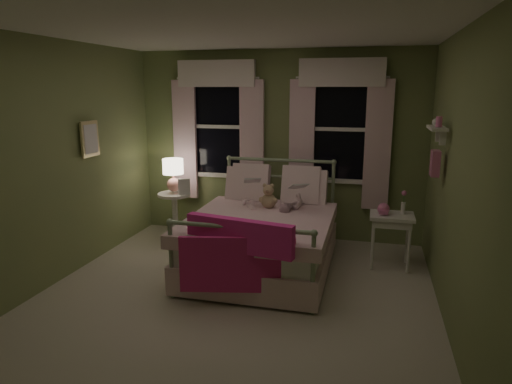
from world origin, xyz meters
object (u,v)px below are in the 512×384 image
(bed, at_px, (263,237))
(child_left, at_px, (250,185))
(nightstand_left, at_px, (175,209))
(table_lamp, at_px, (173,172))
(child_right, at_px, (294,186))
(nightstand_right, at_px, (392,223))
(teddy_bear, at_px, (269,198))

(bed, relative_size, child_left, 3.01)
(nightstand_left, relative_size, table_lamp, 1.41)
(child_left, xyz_separation_m, nightstand_left, (-1.19, 0.36, -0.49))
(bed, relative_size, table_lamp, 4.42)
(child_left, xyz_separation_m, child_right, (0.56, 0.00, 0.01))
(child_left, xyz_separation_m, table_lamp, (-1.19, 0.36, 0.05))
(nightstand_right, bearing_deg, teddy_bear, -174.73)
(child_right, height_order, table_lamp, child_right)
(teddy_bear, bearing_deg, child_left, 150.50)
(nightstand_left, distance_m, table_lamp, 0.54)
(child_left, height_order, nightstand_right, child_left)
(child_left, height_order, table_lamp, child_left)
(nightstand_left, bearing_deg, bed, -27.96)
(child_left, distance_m, nightstand_right, 1.76)
(child_left, xyz_separation_m, nightstand_right, (1.73, -0.02, -0.36))
(bed, bearing_deg, child_left, 123.60)
(bed, xyz_separation_m, child_right, (0.28, 0.42, 0.54))
(child_right, distance_m, nightstand_right, 1.22)
(teddy_bear, xyz_separation_m, nightstand_right, (1.45, 0.13, -0.24))
(nightstand_right, bearing_deg, child_right, 178.77)
(table_lamp, height_order, nightstand_right, table_lamp)
(bed, height_order, child_right, child_right)
(child_left, distance_m, teddy_bear, 0.34)
(child_right, distance_m, teddy_bear, 0.35)
(child_left, relative_size, teddy_bear, 2.18)
(child_right, height_order, nightstand_right, child_right)
(child_right, xyz_separation_m, table_lamp, (-1.75, 0.36, 0.03))
(bed, bearing_deg, nightstand_left, 152.04)
(nightstand_left, bearing_deg, child_left, -16.80)
(child_left, bearing_deg, teddy_bear, 130.06)
(teddy_bear, bearing_deg, table_lamp, 160.60)
(child_right, relative_size, nightstand_left, 1.08)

